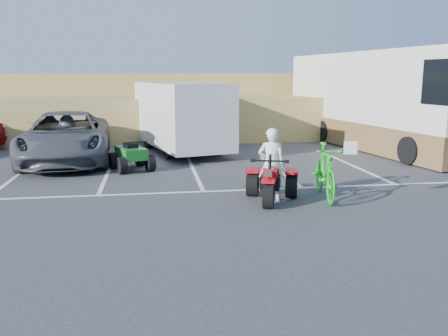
{
  "coord_description": "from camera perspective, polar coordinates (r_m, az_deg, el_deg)",
  "views": [
    {
      "loc": [
        -1.32,
        -9.64,
        3.01
      ],
      "look_at": [
        0.24,
        0.48,
        1.0
      ],
      "focal_mm": 38.0,
      "sensor_mm": 36.0,
      "label": 1
    }
  ],
  "objects": [
    {
      "name": "grey_pickup",
      "position": [
        17.58,
        -18.44,
        3.55
      ],
      "size": [
        3.33,
        6.46,
        1.74
      ],
      "primitive_type": "imported",
      "rotation": [
        0.0,
        0.0,
        0.07
      ],
      "color": "#474A4E",
      "rests_on": "ground"
    },
    {
      "name": "rv_motorhome",
      "position": [
        20.99,
        18.03,
        6.95
      ],
      "size": [
        4.34,
        11.08,
        3.88
      ],
      "rotation": [
        0.0,
        0.0,
        0.15
      ],
      "color": "silver",
      "rests_on": "ground"
    },
    {
      "name": "cargo_trailer",
      "position": [
        18.9,
        -5.18,
        6.38
      ],
      "size": [
        3.7,
        6.21,
        2.71
      ],
      "rotation": [
        0.0,
        0.0,
        0.25
      ],
      "color": "silver",
      "rests_on": "ground"
    },
    {
      "name": "green_dirt_bike",
      "position": [
        11.97,
        12.08,
        -0.39
      ],
      "size": [
        1.0,
        2.32,
        1.35
      ],
      "primitive_type": "imported",
      "rotation": [
        0.0,
        0.0,
        -0.17
      ],
      "color": "#14BF19",
      "rests_on": "ground"
    },
    {
      "name": "quad_atv_green",
      "position": [
        15.63,
        -11.05,
        -0.21
      ],
      "size": [
        1.58,
        1.81,
        0.99
      ],
      "primitive_type": null,
      "rotation": [
        0.0,
        0.0,
        0.34
      ],
      "color": "#16611F",
      "rests_on": "ground"
    },
    {
      "name": "red_trike_atv",
      "position": [
        11.56,
        5.59,
        -4.04
      ],
      "size": [
        1.78,
        2.05,
        1.12
      ],
      "primitive_type": null,
      "rotation": [
        0.0,
        0.0,
        -0.33
      ],
      "color": "#B90A13",
      "rests_on": "ground"
    },
    {
      "name": "ground",
      "position": [
        10.19,
        -0.96,
        -6.08
      ],
      "size": [
        100.0,
        100.0,
        0.0
      ],
      "primitive_type": "plane",
      "color": "#333335",
      "rests_on": "ground"
    },
    {
      "name": "rider",
      "position": [
        11.51,
        5.73,
        0.44
      ],
      "size": [
        0.75,
        0.61,
        1.78
      ],
      "primitive_type": "imported",
      "rotation": [
        0.0,
        0.0,
        2.82
      ],
      "color": "white",
      "rests_on": "ground"
    },
    {
      "name": "grass_embankment",
      "position": [
        25.21,
        -5.82,
        7.44
      ],
      "size": [
        40.0,
        8.5,
        3.1
      ],
      "color": "#9C8546",
      "rests_on": "ground"
    },
    {
      "name": "quad_atv_blue",
      "position": [
        15.89,
        -17.11,
        -0.31
      ],
      "size": [
        1.17,
        1.46,
        0.87
      ],
      "primitive_type": null,
      "rotation": [
        0.0,
        0.0,
        0.14
      ],
      "color": "navy",
      "rests_on": "ground"
    },
    {
      "name": "parking_stripes",
      "position": [
        14.2,
        0.26,
        -1.11
      ],
      "size": [
        28.0,
        5.16,
        0.01
      ],
      "color": "white",
      "rests_on": "ground"
    }
  ]
}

